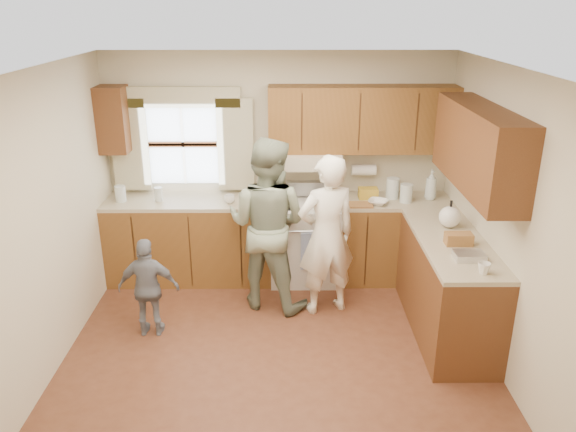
{
  "coord_description": "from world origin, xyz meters",
  "views": [
    {
      "loc": [
        0.07,
        -4.36,
        2.97
      ],
      "look_at": [
        0.1,
        0.4,
        1.15
      ],
      "focal_mm": 35.0,
      "sensor_mm": 36.0,
      "label": 1
    }
  ],
  "objects_px": {
    "stove": "(305,240)",
    "child": "(149,288)",
    "woman_right": "(267,224)",
    "woman_left": "(326,236)"
  },
  "relations": [
    {
      "from": "stove",
      "to": "child",
      "type": "height_order",
      "value": "stove"
    },
    {
      "from": "child",
      "to": "woman_right",
      "type": "bearing_deg",
      "value": -151.54
    },
    {
      "from": "stove",
      "to": "woman_right",
      "type": "distance_m",
      "value": 0.83
    },
    {
      "from": "woman_right",
      "to": "child",
      "type": "bearing_deg",
      "value": 50.16
    },
    {
      "from": "stove",
      "to": "child",
      "type": "distance_m",
      "value": 1.89
    },
    {
      "from": "stove",
      "to": "woman_left",
      "type": "xyz_separation_m",
      "value": [
        0.18,
        -0.72,
        0.35
      ]
    },
    {
      "from": "stove",
      "to": "woman_left",
      "type": "bearing_deg",
      "value": -75.98
    },
    {
      "from": "woman_right",
      "to": "child",
      "type": "height_order",
      "value": "woman_right"
    },
    {
      "from": "woman_left",
      "to": "stove",
      "type": "bearing_deg",
      "value": -94.96
    },
    {
      "from": "stove",
      "to": "child",
      "type": "bearing_deg",
      "value": -142.15
    }
  ]
}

